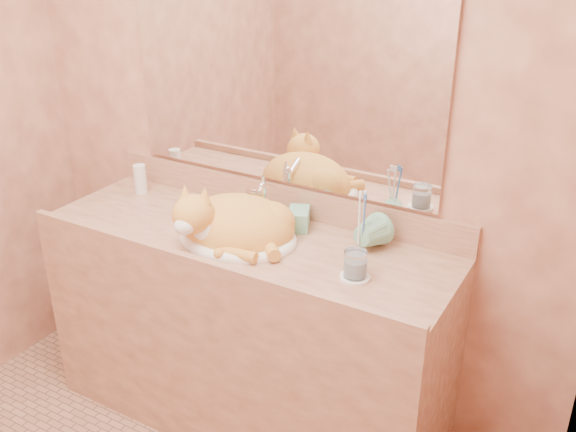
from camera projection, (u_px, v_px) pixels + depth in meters
The scene contains 12 objects.
wall_back at pixel (280, 115), 2.44m from camera, with size 2.40×0.02×2.50m, color #9A5B46.
vanity_counter at pixel (247, 331), 2.57m from camera, with size 1.60×0.55×0.85m, color brown, non-canonical shape.
mirror at pixel (279, 79), 2.37m from camera, with size 1.30×0.02×0.80m, color white.
sink_basin at pixel (237, 221), 2.35m from camera, with size 0.45×0.38×0.14m, color white, non-canonical shape.
faucet at pixel (262, 201), 2.48m from camera, with size 0.04×0.12×0.17m, color white, non-canonical shape.
cat at pixel (232, 222), 2.34m from camera, with size 0.43×0.35×0.23m, color orange, non-canonical shape.
soap_dispenser at pixel (298, 214), 2.37m from camera, with size 0.08×0.08×0.17m, color #74BA97.
toothbrush_cup at pixel (361, 239), 2.25m from camera, with size 0.12×0.12×0.11m, color #74BA97.
toothbrushes at pixel (362, 217), 2.22m from camera, with size 0.04×0.04×0.24m, color white, non-canonical shape.
saucer at pixel (355, 277), 2.11m from camera, with size 0.10×0.10×0.01m, color white.
water_glass at pixel (355, 264), 2.09m from camera, with size 0.08×0.08×0.09m, color white.
lotion_bottle at pixel (140, 179), 2.75m from camera, with size 0.05×0.05×0.13m, color white.
Camera 1 is at (1.21, -1.04, 1.93)m, focal length 40.00 mm.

